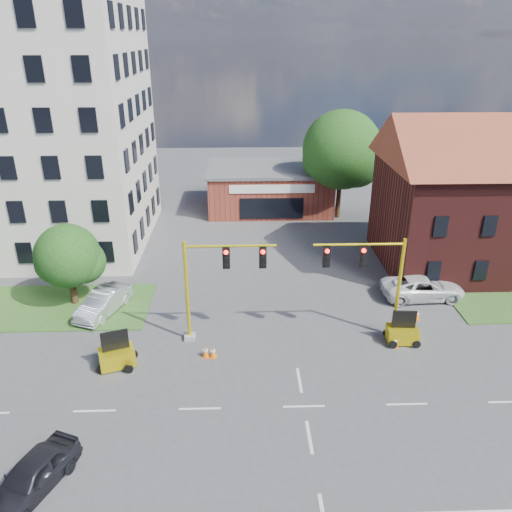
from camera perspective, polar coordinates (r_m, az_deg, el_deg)
name	(u,v)px	position (r m, az deg, el deg)	size (l,w,h in m)	color
ground	(304,406)	(25.14, 5.51, -16.74)	(120.00, 120.00, 0.00)	#444447
lane_markings	(312,454)	(22.98, 6.47, -21.60)	(60.00, 36.00, 0.01)	silver
office_block	(23,118)	(44.62, -25.12, 14.05)	(18.40, 15.40, 20.60)	beige
brick_shop	(269,188)	(50.95, 1.55, 7.82)	(12.40, 8.40, 4.30)	maroon
tree_large	(345,153)	(48.04, 10.19, 11.54)	(7.72, 7.35, 10.24)	#321C12
tree_nw_front	(72,257)	(33.99, -20.33, -0.16)	(4.33, 4.12, 5.52)	#321C12
signal_mast_west	(216,279)	(27.84, -4.60, -2.63)	(5.30, 0.60, 6.20)	gray
signal_mast_east	(371,277)	(28.74, 13.03, -2.32)	(5.30, 0.60, 6.20)	gray
trailer_west	(117,356)	(28.18, -15.62, -10.91)	(2.13, 1.76, 2.08)	gold
trailer_east	(402,333)	(30.28, 16.37, -8.43)	(1.82, 1.28, 1.97)	gold
cone_a	(213,352)	(28.09, -4.95, -10.89)	(0.40, 0.40, 0.70)	orange
cone_b	(205,352)	(28.16, -5.80, -10.82)	(0.40, 0.40, 0.70)	orange
cone_c	(395,342)	(29.90, 15.62, -9.42)	(0.40, 0.40, 0.70)	orange
cone_d	(417,315)	(32.92, 17.91, -6.42)	(0.40, 0.40, 0.70)	orange
pickup_white	(423,287)	(35.48, 18.52, -3.43)	(2.53, 5.48, 1.52)	white
sedan_dark	(32,476)	(22.83, -24.21, -21.91)	(1.71, 4.24, 1.45)	black
sedan_silver_front	(103,302)	(33.34, -17.03, -5.07)	(1.60, 4.60, 1.52)	#B3B6BB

